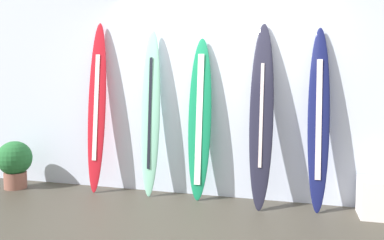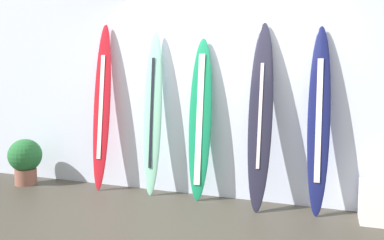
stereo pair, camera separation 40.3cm
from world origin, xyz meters
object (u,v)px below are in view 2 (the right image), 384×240
Objects in this scene: surfboard_emerald at (200,119)px; surfboard_navy at (319,122)px; surfboard_seafoam at (153,113)px; surfboard_crimson at (102,108)px; potted_plant at (25,159)px; display_block_left at (380,203)px; surfboard_charcoal at (260,117)px.

surfboard_navy is (1.38, -0.04, 0.02)m from surfboard_emerald.
surfboard_seafoam is 2.01m from surfboard_navy.
surfboard_seafoam is at bearing -178.44° from surfboard_emerald.
surfboard_emerald is 1.38m from surfboard_navy.
surfboard_seafoam is (0.75, 0.01, -0.04)m from surfboard_crimson.
surfboard_emerald is at bearing 5.58° from potted_plant.
surfboard_seafoam is 5.14× the size of display_block_left.
potted_plant is at bearing -174.42° from surfboard_emerald.
surfboard_crimson reaches higher than surfboard_charcoal.
surfboard_emerald is at bearing 176.71° from display_block_left.
potted_plant is at bearing -176.99° from surfboard_navy.
surfboard_charcoal reaches higher than display_block_left.
surfboard_navy is at bearing -0.25° from surfboard_crimson.
surfboard_seafoam is 0.99× the size of surfboard_charcoal.
potted_plant is (-3.90, -0.21, -0.64)m from surfboard_navy.
surfboard_charcoal is 3.29× the size of potted_plant.
surfboard_seafoam is 2.02m from potted_plant.
surfboard_charcoal is at bearing 2.76° from potted_plant.
surfboard_crimson is 1.39m from surfboard_emerald.
surfboard_crimson is 1.12× the size of surfboard_emerald.
surfboard_seafoam is 1.02× the size of surfboard_navy.
surfboard_crimson is 1.08× the size of surfboard_navy.
display_block_left is (3.38, -0.09, -0.88)m from surfboard_crimson.
potted_plant is (-4.52, -0.13, 0.16)m from display_block_left.
surfboard_emerald is at bearing 1.56° from surfboard_seafoam.
surfboard_crimson reaches higher than surfboard_emerald.
surfboard_seafoam reaches higher than surfboard_emerald.
surfboard_navy is (0.62, 0.05, -0.04)m from surfboard_charcoal.
surfboard_crimson reaches higher than potted_plant.
surfboard_crimson is 0.75m from surfboard_seafoam.
surfboard_seafoam is 3.25× the size of potted_plant.
surfboard_emerald is at bearing 173.27° from surfboard_charcoal.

